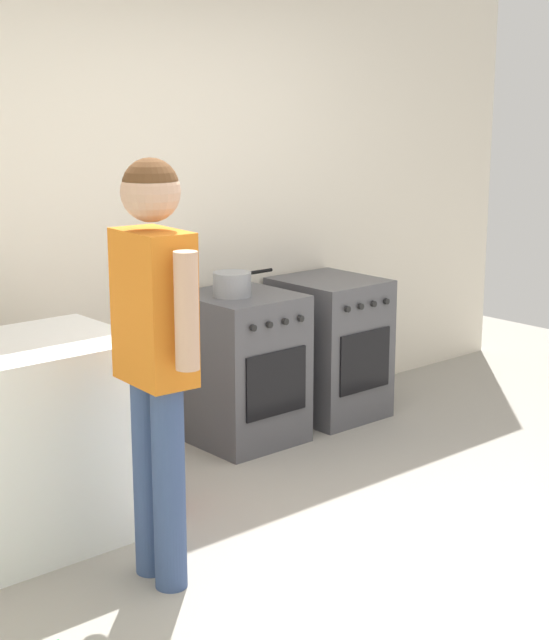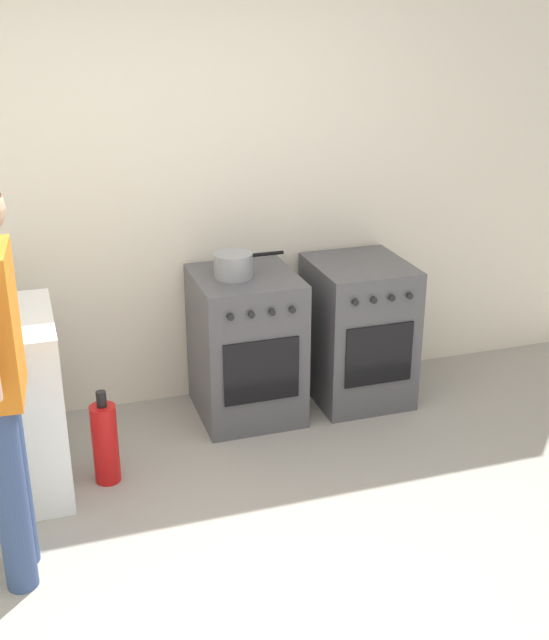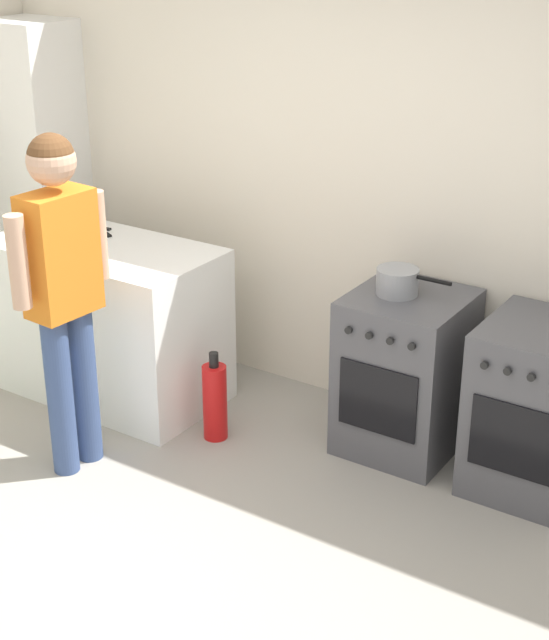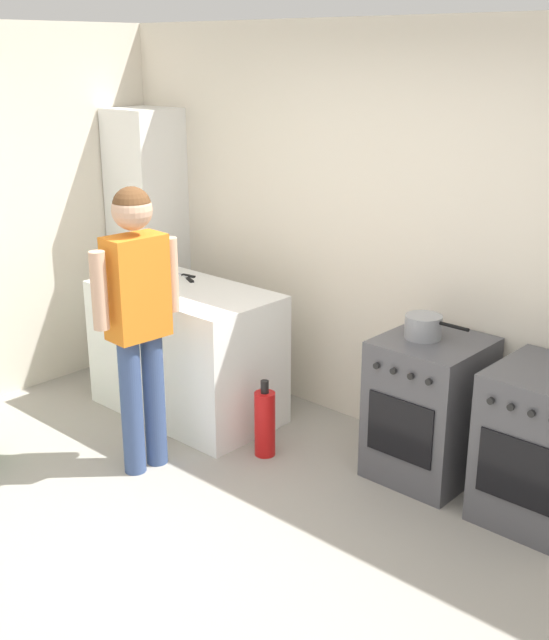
{
  "view_description": "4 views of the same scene",
  "coord_description": "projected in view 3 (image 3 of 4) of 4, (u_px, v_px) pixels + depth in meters",
  "views": [
    {
      "loc": [
        -3.01,
        -2.58,
        1.94
      ],
      "look_at": [
        -0.19,
        0.67,
        0.94
      ],
      "focal_mm": 55.0,
      "sensor_mm": 36.0,
      "label": 1
    },
    {
      "loc": [
        -0.79,
        -2.45,
        2.28
      ],
      "look_at": [
        0.3,
        0.89,
        0.85
      ],
      "focal_mm": 45.0,
      "sensor_mm": 36.0,
      "label": 2
    },
    {
      "loc": [
        2.26,
        -2.55,
        2.69
      ],
      "look_at": [
        0.02,
        0.85,
        0.91
      ],
      "focal_mm": 55.0,
      "sensor_mm": 36.0,
      "label": 3
    },
    {
      "loc": [
        2.55,
        -2.19,
        2.42
      ],
      "look_at": [
        -0.28,
        0.93,
        0.99
      ],
      "focal_mm": 45.0,
      "sensor_mm": 36.0,
      "label": 4
    }
  ],
  "objects": [
    {
      "name": "ground_plane",
      "position": [
        160.0,
        580.0,
        4.17
      ],
      "size": [
        8.0,
        8.0,
        0.0
      ],
      "primitive_type": "plane",
      "color": "gray"
    },
    {
      "name": "fire_extinguisher",
      "position": [
        215.0,
        401.0,
        5.19
      ],
      "size": [
        0.13,
        0.13,
        0.5
      ],
      "color": "red",
      "rests_on": "ground"
    },
    {
      "name": "knife_chef",
      "position": [
        35.0,
        235.0,
        5.56
      ],
      "size": [
        0.31,
        0.11,
        0.01
      ],
      "color": "silver",
      "rests_on": "counter_unit"
    },
    {
      "name": "larder_cabinet",
      "position": [
        41.0,
        183.0,
        6.21
      ],
      "size": [
        0.48,
        0.44,
        2.0
      ],
      "primitive_type": "cube",
      "color": "white",
      "rests_on": "ground"
    },
    {
      "name": "oven_right",
      "position": [
        536.0,
        408.0,
        4.68
      ],
      "size": [
        0.54,
        0.62,
        0.85
      ],
      "color": "#4C4C51",
      "rests_on": "ground"
    },
    {
      "name": "back_wall",
      "position": [
        386.0,
        181.0,
        5.14
      ],
      "size": [
        6.0,
        0.1,
        2.6
      ],
      "primitive_type": "cube",
      "color": "silver",
      "rests_on": "ground"
    },
    {
      "name": "counter_unit",
      "position": [
        107.0,
        320.0,
        5.59
      ],
      "size": [
        1.3,
        0.7,
        0.9
      ],
      "primitive_type": "cube",
      "color": "white",
      "rests_on": "ground"
    },
    {
      "name": "knife_utility",
      "position": [
        94.0,
        227.0,
        5.69
      ],
      "size": [
        0.25,
        0.06,
        0.01
      ],
      "color": "silver",
      "rests_on": "counter_unit"
    },
    {
      "name": "knife_paring",
      "position": [
        104.0,
        232.0,
        5.6
      ],
      "size": [
        0.2,
        0.11,
        0.01
      ],
      "color": "silver",
      "rests_on": "counter_unit"
    },
    {
      "name": "pot",
      "position": [
        398.0,
        281.0,
        4.86
      ],
      "size": [
        0.39,
        0.21,
        0.13
      ],
      "color": "gray",
      "rests_on": "oven_left"
    },
    {
      "name": "oven_left",
      "position": [
        405.0,
        372.0,
        5.03
      ],
      "size": [
        0.56,
        0.62,
        0.85
      ],
      "color": "#4C4C51",
      "rests_on": "ground"
    },
    {
      "name": "person",
      "position": [
        62.0,
        275.0,
        4.62
      ],
      "size": [
        0.23,
        0.57,
        1.71
      ],
      "color": "#384C7A",
      "rests_on": "ground"
    }
  ]
}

